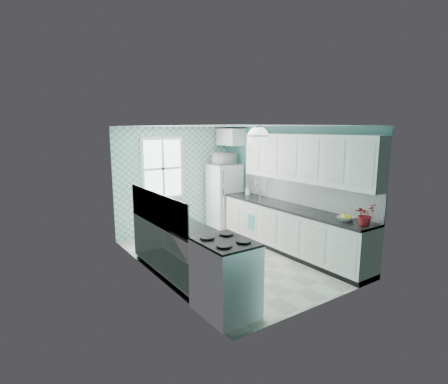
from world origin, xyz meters
TOP-DOWN VIEW (x-y plane):
  - floor at (0.00, 0.00)m, footprint 3.00×4.40m
  - ceiling at (0.00, 0.00)m, footprint 3.00×4.40m
  - wall_back at (0.00, 2.21)m, footprint 3.00×0.02m
  - wall_front at (0.00, -2.21)m, footprint 3.00×0.02m
  - wall_left at (-1.51, 0.00)m, footprint 0.02×4.40m
  - wall_right at (1.51, 0.00)m, footprint 0.02×4.40m
  - accent_wall at (0.00, 2.19)m, footprint 3.00×0.01m
  - window at (-0.35, 2.16)m, footprint 1.04×0.05m
  - backsplash_right at (1.49, -0.40)m, footprint 0.02×3.60m
  - backsplash_left at (-1.49, -0.07)m, footprint 0.02×2.15m
  - upper_cabinets_right at (1.33, -0.60)m, footprint 0.33×3.20m
  - upper_cabinet_fridge at (1.30, 1.83)m, footprint 0.40×0.74m
  - ceiling_light at (0.00, -0.80)m, footprint 0.34×0.34m
  - base_cabinets_right at (1.20, -0.40)m, footprint 0.60×3.60m
  - countertop_right at (1.19, -0.40)m, footprint 0.63×3.60m
  - base_cabinets_left at (-1.20, -0.07)m, footprint 0.60×2.15m
  - countertop_left at (-1.19, -0.07)m, footprint 0.63×2.15m
  - fridge at (1.11, 1.79)m, footprint 0.69×0.69m
  - stove at (-1.20, -1.61)m, footprint 0.66×0.83m
  - sink at (1.20, 0.72)m, footprint 0.47×0.40m
  - rug at (0.23, 0.90)m, footprint 0.83×1.11m
  - dish_towel at (0.89, 0.44)m, footprint 0.08×0.22m
  - fruit_bowl at (1.20, -1.69)m, footprint 0.32×0.32m
  - potted_plant at (1.20, -2.03)m, footprint 0.34×0.30m
  - soap_bottle at (1.25, 1.02)m, footprint 0.12×0.12m
  - microwave at (1.11, 1.79)m, footprint 0.52×0.36m

SIDE VIEW (x-z plane):
  - floor at x=0.00m, z-range -0.02..0.00m
  - rug at x=0.23m, z-range 0.00..0.02m
  - base_cabinets_right at x=1.20m, z-range 0.00..0.90m
  - base_cabinets_left at x=-1.20m, z-range 0.00..0.90m
  - dish_towel at x=0.89m, z-range 0.31..0.65m
  - stove at x=-1.20m, z-range 0.02..1.02m
  - fridge at x=1.11m, z-range 0.00..1.59m
  - countertop_right at x=1.19m, z-range 0.90..0.94m
  - countertop_left at x=-1.19m, z-range 0.90..0.94m
  - sink at x=1.20m, z-range 0.67..1.20m
  - fruit_bowl at x=1.20m, z-range 0.94..1.01m
  - soap_bottle at x=1.25m, z-range 0.94..1.14m
  - potted_plant at x=1.20m, z-range 0.94..1.29m
  - backsplash_right at x=1.49m, z-range 0.94..1.45m
  - backsplash_left at x=-1.49m, z-range 0.94..1.45m
  - wall_back at x=0.00m, z-range 0.00..2.50m
  - wall_front at x=0.00m, z-range 0.00..2.50m
  - wall_left at x=-1.51m, z-range 0.00..2.50m
  - wall_right at x=1.51m, z-range 0.00..2.50m
  - accent_wall at x=0.00m, z-range 0.00..2.50m
  - window at x=-0.35m, z-range 0.83..2.27m
  - microwave at x=1.11m, z-range 1.59..1.87m
  - upper_cabinets_right at x=1.33m, z-range 1.45..2.35m
  - upper_cabinet_fridge at x=1.30m, z-range 2.05..2.45m
  - ceiling_light at x=0.00m, z-range 2.15..2.50m
  - ceiling at x=0.00m, z-range 2.50..2.52m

